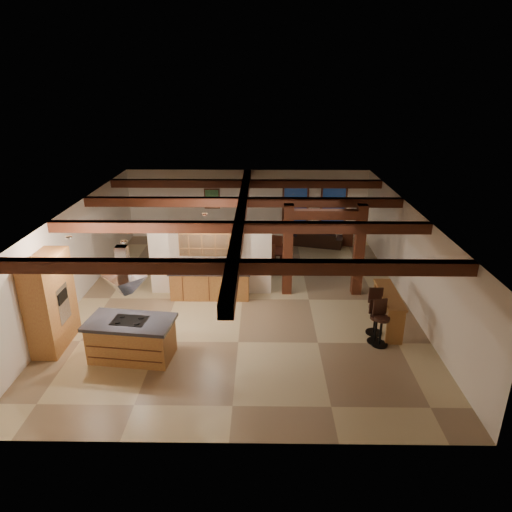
{
  "coord_description": "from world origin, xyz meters",
  "views": [
    {
      "loc": [
        0.6,
        -12.7,
        6.39
      ],
      "look_at": [
        0.42,
        0.5,
        1.25
      ],
      "focal_mm": 32.0,
      "sensor_mm": 36.0,
      "label": 1
    }
  ],
  "objects": [
    {
      "name": "sofa",
      "position": [
        2.87,
        4.98,
        0.3
      ],
      "size": [
        2.18,
        1.29,
        0.6
      ],
      "primitive_type": "imported",
      "rotation": [
        0.0,
        0.0,
        2.88
      ],
      "color": "black",
      "rests_on": "ground"
    },
    {
      "name": "back_counter",
      "position": [
        -1.0,
        0.11,
        0.48
      ],
      "size": [
        2.5,
        0.66,
        0.94
      ],
      "color": "#AB8037",
      "rests_on": "ground"
    },
    {
      "name": "side_table",
      "position": [
        4.12,
        5.03,
        0.27
      ],
      "size": [
        0.52,
        0.52,
        0.55
      ],
      "primitive_type": "cube",
      "rotation": [
        0.0,
        0.0,
        -0.21
      ],
      "color": "#411E10",
      "rests_on": "ground"
    },
    {
      "name": "dining_chairs",
      "position": [
        0.37,
        2.58,
        0.58
      ],
      "size": [
        2.17,
        2.17,
        1.13
      ],
      "color": "#411E10",
      "rests_on": "ground"
    },
    {
      "name": "dining_table",
      "position": [
        0.37,
        2.58,
        0.36
      ],
      "size": [
        2.06,
        1.19,
        0.72
      ],
      "primitive_type": "imported",
      "rotation": [
        0.0,
        0.0,
        -0.03
      ],
      "color": "#3C170F",
      "rests_on": "ground"
    },
    {
      "name": "bar_stool_a",
      "position": [
        3.62,
        -2.52,
        0.62
      ],
      "size": [
        0.43,
        0.45,
        1.22
      ],
      "color": "black",
      "rests_on": "ground"
    },
    {
      "name": "table_lamp",
      "position": [
        4.12,
        5.03,
        0.79
      ],
      "size": [
        0.29,
        0.29,
        0.34
      ],
      "color": "black",
      "rests_on": "side_table"
    },
    {
      "name": "range_hood",
      "position": [
        -2.55,
        -3.18,
        1.78
      ],
      "size": [
        1.1,
        1.1,
        1.4
      ],
      "color": "silver",
      "rests_on": "room_walls"
    },
    {
      "name": "ground",
      "position": [
        0.0,
        0.0,
        0.0
      ],
      "size": [
        12.0,
        12.0,
        0.0
      ],
      "primitive_type": "plane",
      "color": "#C7B484",
      "rests_on": "ground"
    },
    {
      "name": "ceiling_beams",
      "position": [
        0.0,
        0.0,
        2.76
      ],
      "size": [
        10.0,
        12.0,
        0.28
      ],
      "color": "#411E10",
      "rests_on": "room_walls"
    },
    {
      "name": "bar_stool_c",
      "position": [
        3.54,
        -2.37,
        0.58
      ],
      "size": [
        0.4,
        0.4,
        1.14
      ],
      "color": "black",
      "rests_on": "ground"
    },
    {
      "name": "bar_stool_b",
      "position": [
        3.62,
        -1.93,
        0.64
      ],
      "size": [
        0.44,
        0.44,
        1.26
      ],
      "color": "black",
      "rests_on": "ground"
    },
    {
      "name": "framed_art",
      "position": [
        -1.5,
        5.94,
        1.7
      ],
      "size": [
        0.65,
        0.05,
        0.85
      ],
      "color": "#411E10",
      "rests_on": "room_walls"
    },
    {
      "name": "kitchen_island",
      "position": [
        -2.55,
        -3.18,
        0.52
      ],
      "size": [
        2.18,
        1.33,
        1.03
      ],
      "color": "#AB8037",
      "rests_on": "ground"
    },
    {
      "name": "bar_counter",
      "position": [
        4.04,
        -1.63,
        0.68
      ],
      "size": [
        0.54,
        1.95,
        1.02
      ],
      "color": "#AB8037",
      "rests_on": "ground"
    },
    {
      "name": "microwave",
      "position": [
        -1.01,
        0.11,
        1.05
      ],
      "size": [
        0.45,
        0.36,
        0.22
      ],
      "primitive_type": "imported",
      "rotation": [
        0.0,
        0.0,
        2.9
      ],
      "color": "silver",
      "rests_on": "back_counter"
    },
    {
      "name": "recessed_cans",
      "position": [
        -2.53,
        -1.93,
        2.87
      ],
      "size": [
        3.16,
        2.46,
        0.03
      ],
      "color": "silver",
      "rests_on": "room_walls"
    },
    {
      "name": "back_windows",
      "position": [
        2.8,
        5.93,
        1.5
      ],
      "size": [
        2.7,
        0.07,
        1.7
      ],
      "color": "#411E10",
      "rests_on": "room_walls"
    },
    {
      "name": "upper_display_cabinet",
      "position": [
        -1.0,
        0.31,
        1.85
      ],
      "size": [
        1.8,
        0.36,
        0.95
      ],
      "color": "#AB8037",
      "rests_on": "partition_wall"
    },
    {
      "name": "partition_wall",
      "position": [
        -1.0,
        0.5,
        1.1
      ],
      "size": [
        3.8,
        0.18,
        2.2
      ],
      "primitive_type": "cube",
      "color": "white",
      "rests_on": "ground"
    },
    {
      "name": "timber_posts",
      "position": [
        2.5,
        0.5,
        1.76
      ],
      "size": [
        2.5,
        0.3,
        2.9
      ],
      "color": "#411E10",
      "rests_on": "ground"
    },
    {
      "name": "room_walls",
      "position": [
        0.0,
        0.0,
        1.78
      ],
      "size": [
        12.0,
        12.0,
        12.0
      ],
      "color": "white",
      "rests_on": "ground"
    },
    {
      "name": "pantry_cabinet",
      "position": [
        -4.67,
        -2.6,
        1.2
      ],
      "size": [
        0.67,
        1.6,
        2.4
      ],
      "color": "#AB8037",
      "rests_on": "ground"
    }
  ]
}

